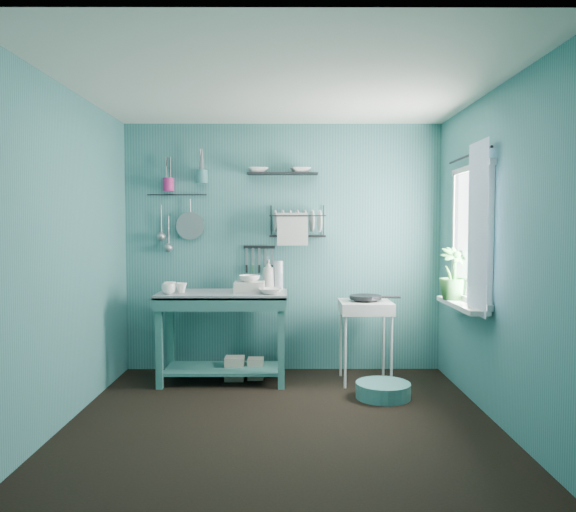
{
  "coord_description": "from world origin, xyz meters",
  "views": [
    {
      "loc": [
        0.04,
        -4.2,
        1.46
      ],
      "look_at": [
        0.05,
        0.85,
        1.2
      ],
      "focal_mm": 35.0,
      "sensor_mm": 36.0,
      "label": 1
    }
  ],
  "objects_px": {
    "hotplate_stand": "(365,342)",
    "floor_basin": "(383,390)",
    "mug_mid": "(181,288)",
    "colander": "(190,226)",
    "storage_tin_large": "(235,368)",
    "work_counter": "(223,337)",
    "frying_pan": "(365,297)",
    "mug_right": "(170,287)",
    "utensil_cup_magenta": "(168,185)",
    "dish_rack": "(297,221)",
    "water_bottle": "(279,275)",
    "soap_bottle": "(268,274)",
    "potted_plant": "(453,273)",
    "wash_tub": "(249,287)",
    "storage_tin_small": "(256,369)",
    "utensil_cup_teal": "(202,177)",
    "mug_left": "(168,289)"
  },
  "relations": [
    {
      "from": "frying_pan",
      "to": "potted_plant",
      "type": "distance_m",
      "value": 0.84
    },
    {
      "from": "dish_rack",
      "to": "mug_right",
      "type": "bearing_deg",
      "value": -167.73
    },
    {
      "from": "wash_tub",
      "to": "water_bottle",
      "type": "distance_m",
      "value": 0.37
    },
    {
      "from": "work_counter",
      "to": "storage_tin_large",
      "type": "relative_size",
      "value": 5.45
    },
    {
      "from": "floor_basin",
      "to": "potted_plant",
      "type": "bearing_deg",
      "value": 11.66
    },
    {
      "from": "soap_bottle",
      "to": "potted_plant",
      "type": "relative_size",
      "value": 0.66
    },
    {
      "from": "hotplate_stand",
      "to": "floor_basin",
      "type": "distance_m",
      "value": 0.6
    },
    {
      "from": "potted_plant",
      "to": "dish_rack",
      "type": "bearing_deg",
      "value": 151.91
    },
    {
      "from": "work_counter",
      "to": "utensil_cup_magenta",
      "type": "bearing_deg",
      "value": 144.6
    },
    {
      "from": "dish_rack",
      "to": "colander",
      "type": "xyz_separation_m",
      "value": [
        -1.08,
        0.08,
        -0.05
      ]
    },
    {
      "from": "frying_pan",
      "to": "wash_tub",
      "type": "bearing_deg",
      "value": 179.85
    },
    {
      "from": "potted_plant",
      "to": "storage_tin_small",
      "type": "distance_m",
      "value": 2.05
    },
    {
      "from": "mug_right",
      "to": "utensil_cup_teal",
      "type": "xyz_separation_m",
      "value": [
        0.26,
        0.37,
        1.06
      ]
    },
    {
      "from": "water_bottle",
      "to": "frying_pan",
      "type": "relative_size",
      "value": 0.93
    },
    {
      "from": "hotplate_stand",
      "to": "dish_rack",
      "type": "relative_size",
      "value": 1.39
    },
    {
      "from": "work_counter",
      "to": "hotplate_stand",
      "type": "xyz_separation_m",
      "value": [
        1.34,
        -0.02,
        -0.04
      ]
    },
    {
      "from": "mug_mid",
      "to": "floor_basin",
      "type": "height_order",
      "value": "mug_mid"
    },
    {
      "from": "mug_mid",
      "to": "soap_bottle",
      "type": "distance_m",
      "value": 0.85
    },
    {
      "from": "wash_tub",
      "to": "storage_tin_large",
      "type": "bearing_deg",
      "value": 154.98
    },
    {
      "from": "mug_left",
      "to": "potted_plant",
      "type": "distance_m",
      "value": 2.55
    },
    {
      "from": "mug_right",
      "to": "frying_pan",
      "type": "relative_size",
      "value": 0.41
    },
    {
      "from": "water_bottle",
      "to": "colander",
      "type": "distance_m",
      "value": 1.03
    },
    {
      "from": "soap_bottle",
      "to": "hotplate_stand",
      "type": "relative_size",
      "value": 0.39
    },
    {
      "from": "soap_bottle",
      "to": "mug_mid",
      "type": "bearing_deg",
      "value": -162.0
    },
    {
      "from": "dish_rack",
      "to": "colander",
      "type": "height_order",
      "value": "dish_rack"
    },
    {
      "from": "storage_tin_small",
      "to": "floor_basin",
      "type": "bearing_deg",
      "value": -28.19
    },
    {
      "from": "storage_tin_small",
      "to": "floor_basin",
      "type": "height_order",
      "value": "storage_tin_small"
    },
    {
      "from": "hotplate_stand",
      "to": "colander",
      "type": "distance_m",
      "value": 2.07
    },
    {
      "from": "water_bottle",
      "to": "utensil_cup_teal",
      "type": "xyz_separation_m",
      "value": [
        -0.76,
        0.15,
        0.97
      ]
    },
    {
      "from": "mug_left",
      "to": "utensil_cup_teal",
      "type": "xyz_separation_m",
      "value": [
        0.24,
        0.53,
        1.06
      ]
    },
    {
      "from": "work_counter",
      "to": "water_bottle",
      "type": "bearing_deg",
      "value": 20.23
    },
    {
      "from": "frying_pan",
      "to": "floor_basin",
      "type": "xyz_separation_m",
      "value": [
        0.09,
        -0.5,
        -0.74
      ]
    },
    {
      "from": "work_counter",
      "to": "mug_right",
      "type": "height_order",
      "value": "mug_right"
    },
    {
      "from": "colander",
      "to": "storage_tin_large",
      "type": "relative_size",
      "value": 1.27
    },
    {
      "from": "water_bottle",
      "to": "colander",
      "type": "height_order",
      "value": "colander"
    },
    {
      "from": "wash_tub",
      "to": "storage_tin_small",
      "type": "bearing_deg",
      "value": 63.43
    },
    {
      "from": "utensil_cup_teal",
      "to": "mug_left",
      "type": "bearing_deg",
      "value": -113.9
    },
    {
      "from": "work_counter",
      "to": "storage_tin_small",
      "type": "distance_m",
      "value": 0.45
    },
    {
      "from": "storage_tin_small",
      "to": "soap_bottle",
      "type": "bearing_deg",
      "value": 45.0
    },
    {
      "from": "wash_tub",
      "to": "colander",
      "type": "distance_m",
      "value": 0.95
    },
    {
      "from": "work_counter",
      "to": "hotplate_stand",
      "type": "distance_m",
      "value": 1.34
    },
    {
      "from": "soap_bottle",
      "to": "storage_tin_large",
      "type": "height_order",
      "value": "soap_bottle"
    },
    {
      "from": "wash_tub",
      "to": "frying_pan",
      "type": "bearing_deg",
      "value": -0.15
    },
    {
      "from": "utensil_cup_magenta",
      "to": "mug_right",
      "type": "bearing_deg",
      "value": -77.71
    },
    {
      "from": "mug_right",
      "to": "colander",
      "type": "xyz_separation_m",
      "value": [
        0.13,
        0.4,
        0.58
      ]
    },
    {
      "from": "mug_right",
      "to": "storage_tin_small",
      "type": "height_order",
      "value": "mug_right"
    },
    {
      "from": "frying_pan",
      "to": "potted_plant",
      "type": "bearing_deg",
      "value": -27.55
    },
    {
      "from": "dish_rack",
      "to": "floor_basin",
      "type": "bearing_deg",
      "value": -52.41
    },
    {
      "from": "utensil_cup_teal",
      "to": "storage_tin_small",
      "type": "distance_m",
      "value": 1.96
    },
    {
      "from": "storage_tin_small",
      "to": "mug_right",
      "type": "bearing_deg",
      "value": -174.29
    }
  ]
}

